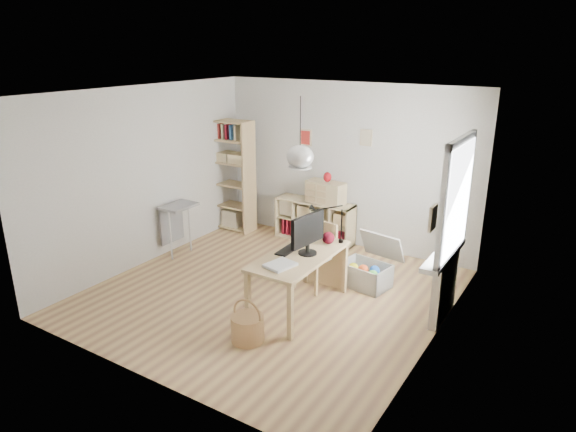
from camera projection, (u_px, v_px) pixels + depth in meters
The scene contains 20 objects.
ground at pixel (270, 293), 7.07m from camera, with size 4.50×4.50×0.00m, color tan.
room_shell at pixel (300, 156), 6.04m from camera, with size 4.50×4.50×4.50m.
window_unit at pixel (457, 199), 5.94m from camera, with size 0.07×1.16×1.46m.
radiator at pixel (444, 288), 6.33m from camera, with size 0.10×0.80×0.80m, color silver.
windowsill at pixel (444, 255), 6.21m from camera, with size 0.22×1.20×0.06m, color silver.
desk at pixel (299, 261), 6.47m from camera, with size 0.70×1.50×0.75m.
cube_shelf at pixel (315, 224), 8.89m from camera, with size 1.40×0.38×0.72m.
tall_bookshelf at pixel (232, 171), 9.20m from camera, with size 0.80×0.38×2.00m.
side_table at pixel (176, 215), 8.17m from camera, with size 0.40×0.55×0.85m.
chair at pixel (317, 251), 7.12m from camera, with size 0.52×0.52×0.93m.
wicker_basket at pixel (247, 327), 5.89m from camera, with size 0.39×0.38×0.53m.
storage_chest at pixel (368, 270), 7.25m from camera, with size 0.78×0.85×0.70m.
monitor at pixel (308, 232), 6.37m from camera, with size 0.24×0.60×0.52m.
keyboard at pixel (288, 250), 6.55m from camera, with size 0.15×0.41×0.02m, color black.
task_lamp at pixel (324, 217), 6.78m from camera, with size 0.46×0.17×0.49m.
yarn_ball at pixel (328, 238), 6.76m from camera, with size 0.16×0.16×0.16m, color #4C0A14.
paper_tray at pixel (280, 265), 6.09m from camera, with size 0.27×0.34×0.03m, color silver.
drawer_chest at pixel (326, 192), 8.55m from camera, with size 0.65×0.30×0.37m, color #CFB688.
red_vase at pixel (327, 177), 8.45m from camera, with size 0.14×0.14×0.16m, color maroon.
potted_plant at pixel (451, 231), 6.44m from camera, with size 0.29×0.25×0.32m, color #2C5D23.
Camera 1 is at (3.58, -5.26, 3.27)m, focal length 32.00 mm.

